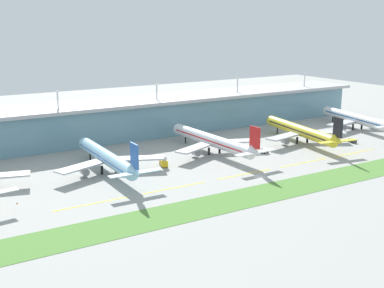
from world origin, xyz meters
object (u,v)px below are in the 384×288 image
baggage_cart (265,151)px  safety_cone_left_wingtip (17,203)px  airliner_near_middle (107,158)px  pushback_tug (353,141)px  airliner_farthest (356,119)px  airliner_center (213,141)px  fuel_truck (164,161)px  airliner_far_middle (301,131)px

baggage_cart → safety_cone_left_wingtip: baggage_cart is taller
baggage_cart → safety_cone_left_wingtip: 120.57m
airliner_near_middle → pushback_tug: size_ratio=14.12×
airliner_farthest → airliner_near_middle: bearing=-178.2°
airliner_farthest → baggage_cart: bearing=-169.4°
airliner_center → fuel_truck: 32.18m
airliner_center → fuel_truck: bearing=-166.9°
baggage_cart → fuel_truck: bearing=173.6°
airliner_near_middle → fuel_truck: 25.59m
airliner_far_middle → airliner_farthest: bearing=9.0°
baggage_cart → airliner_farthest: bearing=10.6°
airliner_center → pushback_tug: 79.39m
safety_cone_left_wingtip → airliner_far_middle: bearing=6.0°
baggage_cart → pushback_tug: 54.78m
airliner_center → airliner_far_middle: size_ratio=1.05×
airliner_far_middle → pushback_tug: (23.88, -14.44, -5.35)m
airliner_far_middle → baggage_cart: (-30.42, -7.21, -5.19)m
airliner_far_middle → airliner_farthest: size_ratio=1.04×
fuel_truck → safety_cone_left_wingtip: bearing=-167.6°
airliner_far_middle → fuel_truck: airliner_far_middle is taller
airliner_far_middle → safety_cone_left_wingtip: size_ratio=98.22×
fuel_truck → safety_cone_left_wingtip: size_ratio=10.91×
airliner_near_middle → fuel_truck: bearing=-10.1°
fuel_truck → baggage_cart: 53.64m
airliner_near_middle → baggage_cart: (78.16, -10.42, -5.19)m
fuel_truck → pushback_tug: fuel_truck is taller
airliner_farthest → fuel_truck: 136.60m
airliner_near_middle → airliner_far_middle: (108.58, -3.21, 0.00)m
airliner_center → safety_cone_left_wingtip: (-98.03, -21.90, -6.11)m
baggage_cart → safety_cone_left_wingtip: (-120.26, -8.69, -0.91)m
fuel_truck → baggage_cart: (53.30, -5.99, -1.00)m
airliner_far_middle → airliner_farthest: (52.48, 8.28, -0.00)m
pushback_tug → airliner_far_middle: bearing=148.9°
pushback_tug → airliner_near_middle: bearing=172.4°
airliner_near_middle → safety_cone_left_wingtip: 46.64m
airliner_center → safety_cone_left_wingtip: size_ratio=103.20×
airliner_center → safety_cone_left_wingtip: airliner_center is taller
airliner_farthest → pushback_tug: (-28.60, -22.72, -5.35)m
airliner_center → fuel_truck: size_ratio=9.46×
airliner_far_middle → baggage_cart: 31.69m
baggage_cart → pushback_tug: baggage_cart is taller
airliner_near_middle → pushback_tug: (132.46, -17.64, -5.35)m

